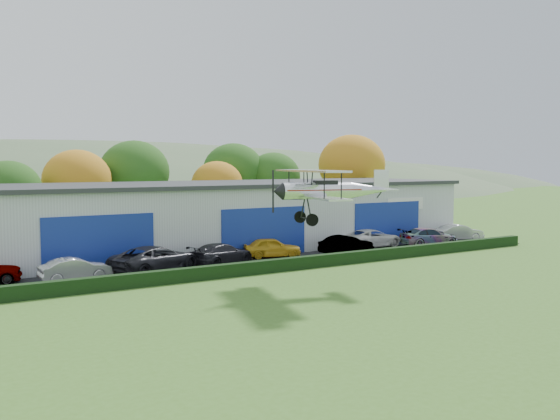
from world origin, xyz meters
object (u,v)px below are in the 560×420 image
car_6 (371,238)px  car_1 (76,269)px  car_3 (222,254)px  biplane (327,189)px  car_5 (346,245)px  car_8 (459,233)px  hangar (227,215)px  car_7 (429,237)px  car_4 (272,247)px  car_2 (156,259)px

car_6 → car_1: bearing=90.6°
car_3 → biplane: size_ratio=0.61×
car_1 → car_5: size_ratio=0.95×
car_8 → car_3: bearing=102.7°
hangar → car_7: 16.80m
car_5 → car_3: bearing=83.4°
car_1 → car_4: (14.15, 1.42, 0.05)m
car_4 → car_5: 5.78m
biplane → car_6: bearing=54.1°
car_1 → car_3: (9.74, 0.68, 0.04)m
car_3 → car_5: (9.97, -0.87, -0.01)m
car_1 → car_6: bearing=-88.7°
car_2 → car_7: bearing=-112.9°
car_7 → car_8: car_7 is taller
hangar → biplane: biplane is taller
hangar → car_1: 16.43m
car_4 → car_5: size_ratio=0.99×
hangar → biplane: bearing=-98.2°
car_6 → biplane: bearing=127.0°
hangar → car_3: size_ratio=8.27×
hangar → car_6: hangar is taller
car_3 → biplane: (1.86, -9.37, 4.66)m
car_3 → hangar: bearing=-48.8°
car_2 → biplane: bearing=-165.0°
car_5 → car_6: bearing=-67.3°
car_5 → car_7: car_7 is taller
car_3 → car_6: car_6 is taller
car_7 → biplane: 19.55m
car_2 → car_5: 14.84m
car_8 → car_5: bearing=106.7°
biplane → car_5: bearing=60.1°
hangar → car_1: hangar is taller
car_1 → car_3: size_ratio=0.83×
car_6 → car_2: bearing=91.4°
car_2 → car_3: (4.87, 0.61, -0.13)m
car_5 → biplane: size_ratio=0.53×
car_6 → car_7: 5.05m
biplane → car_7: bearing=40.8°
car_8 → car_1: bearing=103.8°
car_5 → car_1: bearing=87.8°
car_3 → car_8: 23.30m
car_6 → car_8: car_6 is taller
car_1 → car_8: car_8 is taller
car_5 → car_7: bearing=-90.7°
car_5 → car_8: bearing=-87.4°
car_6 → car_7: size_ratio=1.06×
car_4 → car_8: 18.90m
car_2 → car_8: bearing=-111.1°
car_2 → car_3: bearing=-105.4°
car_1 → car_5: (19.71, -0.19, 0.04)m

